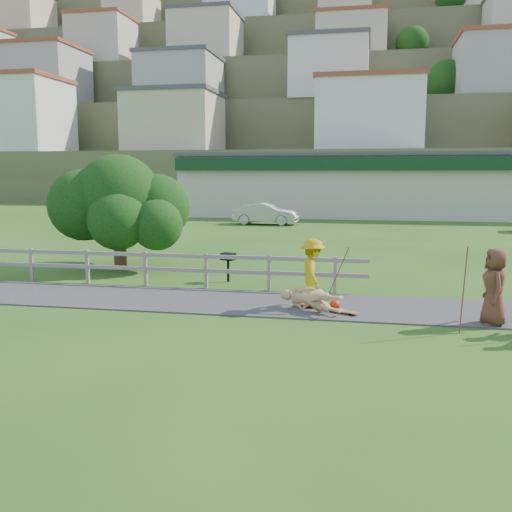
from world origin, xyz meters
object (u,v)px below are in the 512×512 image
object	(u,v)px
skater_rider	(313,276)
car_silver	(266,214)
tree	(119,222)
bbq	(228,267)
skater_fallen	(311,300)
spectator_c	(495,287)

from	to	relation	value
skater_rider	car_silver	distance (m)	24.45
tree	bbq	world-z (taller)	tree
skater_fallen	car_silver	xyz separation A→B (m)	(-5.50, 24.21, 0.40)
skater_fallen	tree	xyz separation A→B (m)	(-7.75, 5.53, 1.41)
skater_rider	bbq	world-z (taller)	skater_rider
skater_fallen	spectator_c	bearing A→B (deg)	-63.19
spectator_c	car_silver	size ratio (longest dim) A/B	0.41
skater_fallen	bbq	xyz separation A→B (m)	(-3.09, 3.63, 0.14)
skater_rider	tree	bearing A→B (deg)	43.54
spectator_c	tree	bearing A→B (deg)	-118.70
car_silver	bbq	distance (m)	20.72
car_silver	tree	xyz separation A→B (m)	(-2.26, -18.68, 1.02)
car_silver	tree	distance (m)	18.84
skater_rider	skater_fallen	bearing A→B (deg)	166.80
skater_fallen	spectator_c	size ratio (longest dim) A/B	1.00
skater_fallen	car_silver	bearing A→B (deg)	45.32
car_silver	bbq	size ratio (longest dim) A/B	4.66
skater_rider	spectator_c	distance (m)	4.43
bbq	skater_rider	bearing A→B (deg)	-30.86
skater_rider	car_silver	xyz separation A→B (m)	(-5.50, 23.83, -0.15)
skater_fallen	spectator_c	world-z (taller)	spectator_c
skater_fallen	bbq	bearing A→B (deg)	72.96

